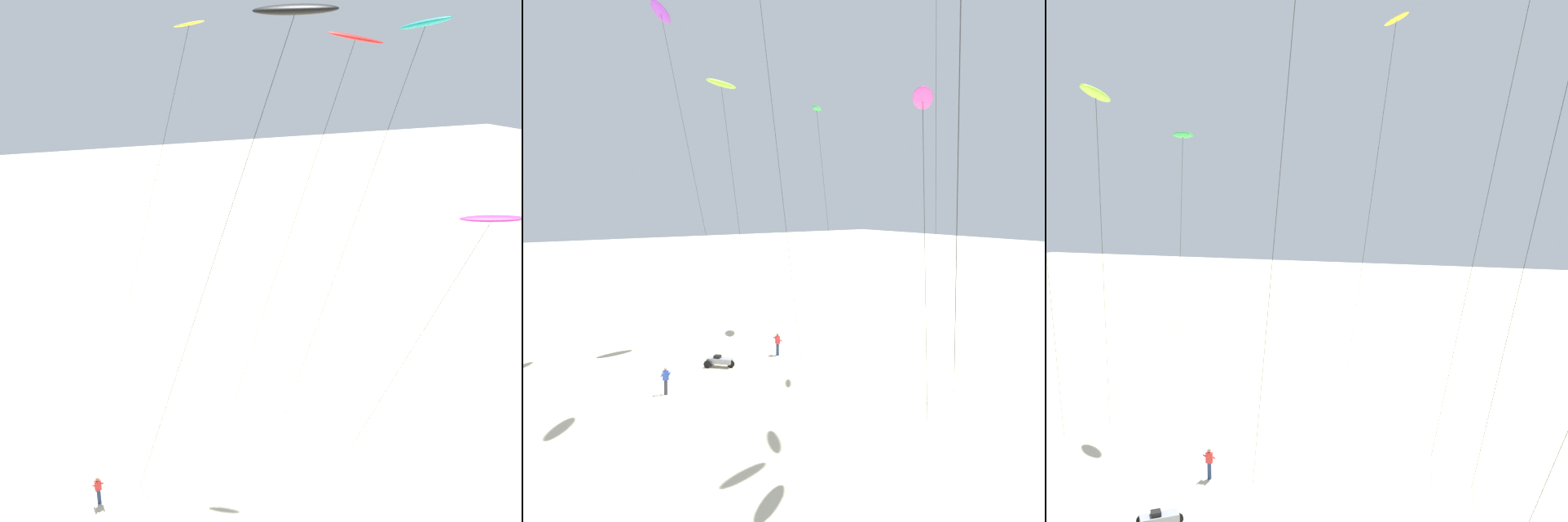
# 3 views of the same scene
# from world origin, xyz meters

# --- Properties ---
(kite_green) EXTENTS (6.48, 7.55, 19.55)m
(kite_green) POSITION_xyz_m (-10.62, 19.52, 19.02)
(kite_green) COLOR green
(kite_green) RESTS_ON ground
(kite_lime) EXTENTS (4.76, 6.47, 20.54)m
(kite_lime) POSITION_xyz_m (-9.21, 9.38, 20.03)
(kite_lime) COLOR #8CD833
(kite_lime) RESTS_ON ground
(kite_yellow) EXTENTS (5.90, 6.99, 24.99)m
(kite_yellow) POSITION_xyz_m (4.03, 18.25, 23.21)
(kite_yellow) COLOR yellow
(kite_yellow) RESTS_ON ground
(kite_flyer_nearest) EXTENTS (0.57, 0.54, 1.67)m
(kite_flyer_nearest) POSITION_xyz_m (-3.85, 10.93, 0.89)
(kite_flyer_nearest) COLOR navy
(kite_flyer_nearest) RESTS_ON ground
(beach_buggy) EXTENTS (1.94, 1.87, 0.82)m
(beach_buggy) POSITION_xyz_m (-3.54, 5.91, 0.43)
(beach_buggy) COLOR gray
(beach_buggy) RESTS_ON ground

